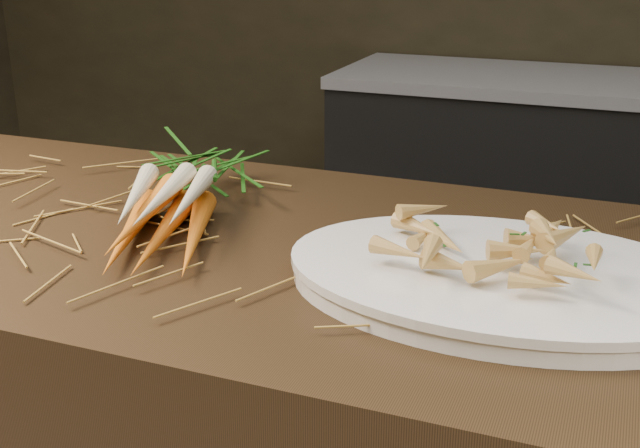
# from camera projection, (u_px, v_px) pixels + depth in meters

# --- Properties ---
(back_counter) EXTENTS (1.82, 0.62, 0.84)m
(back_counter) POSITION_uv_depth(u_px,v_px,m) (595.00, 200.00, 2.80)
(back_counter) COLOR black
(back_counter) RESTS_ON ground
(straw_bedding) EXTENTS (1.40, 0.60, 0.02)m
(straw_bedding) POSITION_uv_depth(u_px,v_px,m) (317.00, 241.00, 1.09)
(straw_bedding) COLOR olive
(straw_bedding) RESTS_ON main_counter
(root_veg_bunch) EXTENTS (0.31, 0.53, 0.10)m
(root_veg_bunch) POSITION_uv_depth(u_px,v_px,m) (184.00, 181.00, 1.22)
(root_veg_bunch) COLOR orange
(root_veg_bunch) RESTS_ON main_counter
(serving_platter) EXTENTS (0.52, 0.36, 0.03)m
(serving_platter) POSITION_uv_depth(u_px,v_px,m) (501.00, 282.00, 0.95)
(serving_platter) COLOR white
(serving_platter) RESTS_ON main_counter
(roasted_veg_heap) EXTENTS (0.26, 0.19, 0.06)m
(roasted_veg_heap) POSITION_uv_depth(u_px,v_px,m) (504.00, 249.00, 0.94)
(roasted_veg_heap) COLOR #B68744
(roasted_veg_heap) RESTS_ON serving_platter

